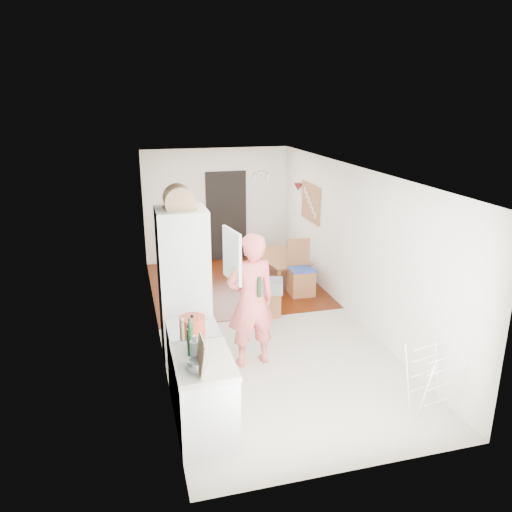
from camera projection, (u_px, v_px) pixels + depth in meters
name	position (u px, v px, depth m)	size (l,w,h in m)	color
room_shell	(259.00, 250.00, 7.78)	(3.20, 7.00, 2.50)	white
floor	(259.00, 323.00, 8.16)	(3.20, 7.00, 0.01)	beige
wood_floor_overlay	(234.00, 284.00, 9.86)	(3.20, 3.30, 0.01)	#531A0A
sage_wall_panel	(165.00, 261.00, 5.36)	(0.02, 3.00, 1.30)	slate
tile_splashback	(175.00, 342.00, 5.07)	(0.02, 1.90, 0.50)	black
doorway_recess	(226.00, 216.00, 11.11)	(0.90, 0.04, 2.00)	black
base_cabinet	(205.00, 399.00, 5.36)	(0.60, 0.90, 0.86)	white
worktop	(203.00, 361.00, 5.22)	(0.62, 0.92, 0.06)	beige
range_cooker	(194.00, 364.00, 6.05)	(0.60, 0.60, 0.88)	white
cooker_top	(193.00, 330.00, 5.91)	(0.60, 0.60, 0.04)	silver
fridge_housing	(184.00, 286.00, 6.80)	(0.66, 0.66, 2.15)	white
fridge_door	(232.00, 255.00, 6.53)	(0.56, 0.04, 0.70)	white
fridge_interior	(206.00, 251.00, 6.73)	(0.02, 0.52, 0.66)	white
pinboard	(311.00, 202.00, 9.82)	(0.03, 0.90, 0.70)	tan
pinboard_frame	(310.00, 203.00, 9.82)	(0.01, 0.94, 0.74)	#945A2E
wall_sconce	(298.00, 187.00, 10.35)	(0.18, 0.18, 0.16)	maroon
person	(251.00, 289.00, 6.61)	(0.81, 0.53, 2.21)	#F3655F
dining_table	(281.00, 270.00, 10.06)	(1.19, 0.67, 0.42)	#945A2E
dining_chair	(301.00, 269.00, 9.19)	(0.43, 0.43, 1.03)	#945A2E
stool	(271.00, 302.00, 8.42)	(0.34, 0.34, 0.45)	#945A2E
grey_drape	(270.00, 286.00, 8.28)	(0.42, 0.42, 0.19)	gray
drying_rack	(431.00, 382.00, 5.72)	(0.41, 0.37, 0.81)	white
bread_bin	(179.00, 200.00, 6.43)	(0.41, 0.39, 0.22)	tan
red_casserole	(192.00, 324.00, 5.80)	(0.30, 0.30, 0.18)	#C03D23
steel_pan	(198.00, 365.00, 4.98)	(0.20, 0.20, 0.10)	silver
held_bottle	(259.00, 287.00, 6.50)	(0.06, 0.06, 0.28)	#16401D
bottle_a	(190.00, 337.00, 5.37)	(0.07, 0.07, 0.29)	#16401D
bottle_b	(190.00, 342.00, 5.23)	(0.07, 0.07, 0.31)	#16401D
bottle_c	(195.00, 352.00, 5.09)	(0.10, 0.10, 0.24)	silver
pepper_mill_front	(190.00, 336.00, 5.49)	(0.05, 0.05, 0.20)	tan
pepper_mill_back	(182.00, 330.00, 5.63)	(0.05, 0.05, 0.20)	tan
chopping_boards	(201.00, 356.00, 4.89)	(0.04, 0.27, 0.37)	tan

